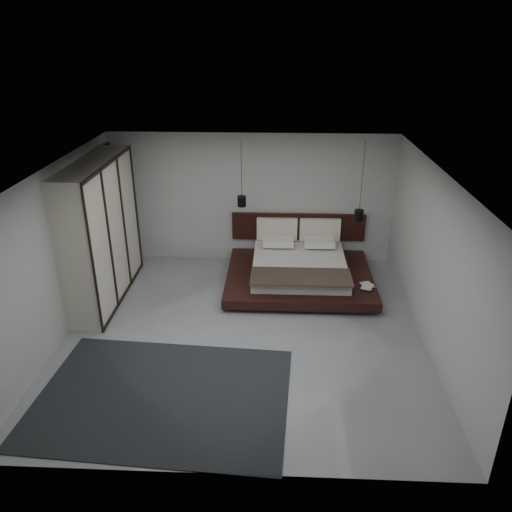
{
  "coord_description": "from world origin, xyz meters",
  "views": [
    {
      "loc": [
        0.55,
        -7.2,
        4.72
      ],
      "look_at": [
        0.16,
        1.2,
        0.88
      ],
      "focal_mm": 35.0,
      "sensor_mm": 36.0,
      "label": 1
    }
  ],
  "objects_px": {
    "bed": "(299,269)",
    "wardrobe": "(101,232)",
    "lattice_screen": "(109,210)",
    "pendant_right": "(359,215)",
    "pendant_left": "(242,201)",
    "rug": "(163,396)"
  },
  "relations": [
    {
      "from": "lattice_screen",
      "to": "pendant_right",
      "type": "bearing_deg",
      "value": -0.92
    },
    {
      "from": "pendant_left",
      "to": "wardrobe",
      "type": "relative_size",
      "value": 0.51
    },
    {
      "from": "lattice_screen",
      "to": "bed",
      "type": "bearing_deg",
      "value": -7.86
    },
    {
      "from": "pendant_right",
      "to": "rug",
      "type": "distance_m",
      "value": 5.33
    },
    {
      "from": "pendant_right",
      "to": "wardrobe",
      "type": "bearing_deg",
      "value": -166.33
    },
    {
      "from": "bed",
      "to": "pendant_left",
      "type": "xyz_separation_m",
      "value": [
        -1.18,
        0.46,
        1.26
      ]
    },
    {
      "from": "pendant_right",
      "to": "lattice_screen",
      "type": "bearing_deg",
      "value": 179.08
    },
    {
      "from": "pendant_left",
      "to": "rug",
      "type": "height_order",
      "value": "pendant_left"
    },
    {
      "from": "lattice_screen",
      "to": "pendant_left",
      "type": "height_order",
      "value": "pendant_left"
    },
    {
      "from": "lattice_screen",
      "to": "pendant_right",
      "type": "height_order",
      "value": "pendant_right"
    },
    {
      "from": "bed",
      "to": "pendant_right",
      "type": "distance_m",
      "value": 1.62
    },
    {
      "from": "pendant_left",
      "to": "pendant_right",
      "type": "height_order",
      "value": "same"
    },
    {
      "from": "pendant_left",
      "to": "pendant_right",
      "type": "bearing_deg",
      "value": 0.0
    },
    {
      "from": "rug",
      "to": "pendant_right",
      "type": "bearing_deg",
      "value": 51.79
    },
    {
      "from": "lattice_screen",
      "to": "pendant_right",
      "type": "xyz_separation_m",
      "value": [
        5.14,
        -0.08,
        -0.0
      ]
    },
    {
      "from": "lattice_screen",
      "to": "bed",
      "type": "height_order",
      "value": "lattice_screen"
    },
    {
      "from": "pendant_right",
      "to": "wardrobe",
      "type": "relative_size",
      "value": 0.6
    },
    {
      "from": "lattice_screen",
      "to": "pendant_left",
      "type": "relative_size",
      "value": 1.92
    },
    {
      "from": "bed",
      "to": "wardrobe",
      "type": "height_order",
      "value": "wardrobe"
    },
    {
      "from": "pendant_right",
      "to": "rug",
      "type": "bearing_deg",
      "value": -128.21
    },
    {
      "from": "bed",
      "to": "wardrobe",
      "type": "relative_size",
      "value": 1.08
    },
    {
      "from": "lattice_screen",
      "to": "rug",
      "type": "height_order",
      "value": "lattice_screen"
    }
  ]
}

